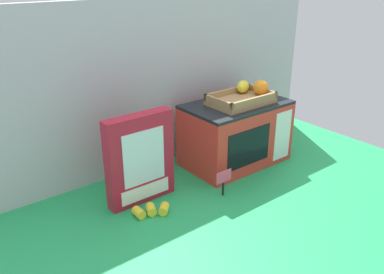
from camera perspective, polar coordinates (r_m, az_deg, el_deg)
name	(u,v)px	position (r m, az deg, el deg)	size (l,w,h in m)	color
ground_plane	(196,176)	(1.65, 0.52, -5.46)	(1.70, 1.70, 0.00)	#219E54
display_back_panel	(164,83)	(1.68, -4.00, 7.60)	(1.61, 0.03, 0.68)	#B7BABF
toy_microwave	(235,133)	(1.72, 6.10, 0.60)	(0.43, 0.27, 0.27)	red
food_groups_crate	(244,96)	(1.68, 7.40, 5.73)	(0.27, 0.19, 0.08)	#A37F51
cookie_set_box	(140,159)	(1.42, -7.33, -3.13)	(0.25, 0.06, 0.33)	#B2192D
price_sign	(224,179)	(1.48, 4.49, -5.97)	(0.07, 0.01, 0.10)	black
loose_toy_banana	(151,210)	(1.40, -5.76, -10.26)	(0.12, 0.08, 0.03)	yellow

